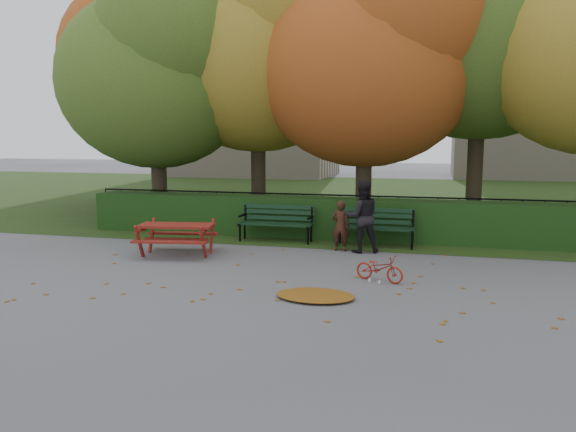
% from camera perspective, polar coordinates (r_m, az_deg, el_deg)
% --- Properties ---
extents(ground, '(90.00, 90.00, 0.00)m').
position_cam_1_polar(ground, '(9.94, 0.29, -6.75)').
color(ground, slate).
rests_on(ground, ground).
extents(grass_strip, '(90.00, 90.00, 0.00)m').
position_cam_1_polar(grass_strip, '(23.57, 8.70, 1.84)').
color(grass_strip, '#233616').
rests_on(grass_strip, ground).
extents(building_left, '(10.00, 7.00, 15.00)m').
position_cam_1_polar(building_left, '(37.42, -3.40, 15.73)').
color(building_left, '#BBA893').
rests_on(building_left, ground).
extents(building_right, '(9.00, 6.00, 12.00)m').
position_cam_1_polar(building_right, '(37.89, 23.64, 12.70)').
color(building_right, '#BBA893').
rests_on(building_right, ground).
extents(hedge, '(13.00, 0.90, 1.00)m').
position_cam_1_polar(hedge, '(14.16, 4.78, -0.23)').
color(hedge, black).
rests_on(hedge, ground).
extents(iron_fence, '(14.00, 0.04, 1.02)m').
position_cam_1_polar(iron_fence, '(14.94, 5.30, 0.34)').
color(iron_fence, black).
rests_on(iron_fence, ground).
extents(tree_a, '(5.88, 5.60, 7.48)m').
position_cam_1_polar(tree_a, '(16.81, -12.69, 14.67)').
color(tree_a, black).
rests_on(tree_a, ground).
extents(tree_b, '(6.72, 6.40, 8.79)m').
position_cam_1_polar(tree_b, '(17.00, -2.20, 17.79)').
color(tree_b, black).
rests_on(tree_b, ground).
extents(tree_c, '(6.30, 6.00, 8.00)m').
position_cam_1_polar(tree_c, '(15.51, 9.10, 16.46)').
color(tree_c, black).
rests_on(tree_c, ground).
extents(tree_d, '(7.14, 6.80, 9.58)m').
position_cam_1_polar(tree_d, '(16.96, 20.56, 19.31)').
color(tree_d, black).
rests_on(tree_d, ground).
extents(tree_f, '(6.93, 6.60, 9.19)m').
position_cam_1_polar(tree_f, '(21.07, -12.97, 16.51)').
color(tree_f, black).
rests_on(tree_f, ground).
extents(bench_left, '(1.80, 0.57, 0.88)m').
position_cam_1_polar(bench_left, '(13.67, -1.17, -0.42)').
color(bench_left, black).
rests_on(bench_left, ground).
extents(bench_right, '(1.80, 0.57, 0.88)m').
position_cam_1_polar(bench_right, '(13.23, 8.89, -0.80)').
color(bench_right, black).
rests_on(bench_right, ground).
extents(picnic_table, '(1.75, 1.50, 0.77)m').
position_cam_1_polar(picnic_table, '(12.29, -11.27, -1.52)').
color(picnic_table, maroon).
rests_on(picnic_table, ground).
extents(leaf_pile, '(1.42, 1.12, 0.09)m').
position_cam_1_polar(leaf_pile, '(9.01, 2.80, -8.05)').
color(leaf_pile, '#66380B').
rests_on(leaf_pile, ground).
extents(leaf_scatter, '(9.00, 5.70, 0.01)m').
position_cam_1_polar(leaf_scatter, '(10.22, 0.70, -6.30)').
color(leaf_scatter, '#66380B').
rests_on(leaf_scatter, ground).
extents(child, '(0.42, 0.28, 1.14)m').
position_cam_1_polar(child, '(12.57, 5.36, -0.99)').
color(child, '#381A12').
rests_on(child, ground).
extents(adult, '(0.93, 0.83, 1.60)m').
position_cam_1_polar(adult, '(12.43, 7.52, -0.04)').
color(adult, black).
rests_on(adult, ground).
extents(bicycle, '(0.96, 0.62, 0.48)m').
position_cam_1_polar(bicycle, '(10.08, 9.28, -5.25)').
color(bicycle, '#9A1D0E').
rests_on(bicycle, ground).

